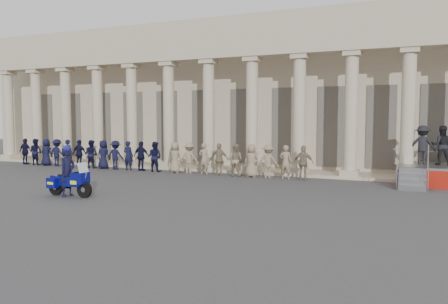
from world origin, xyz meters
The scene contains 6 objects.
ground centered at (0.00, 0.00, 0.00)m, with size 90.00×90.00×0.00m, color #3A3A3D.
building centered at (0.00, 14.74, 4.52)m, with size 40.00×12.50×9.00m.
officer_rank centered at (-4.83, 6.58, 0.85)m, with size 19.36×0.64×1.70m.
reviewing_stand centered at (10.78, 7.68, 1.44)m, with size 4.38×4.17×2.69m.
motorcycle centered at (-2.78, -1.40, 0.58)m, with size 2.10×0.86×1.35m.
rider centered at (-2.89, -1.40, 0.98)m, with size 0.48×0.71×1.99m.
Camera 1 is at (9.29, -14.38, 3.04)m, focal length 35.00 mm.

